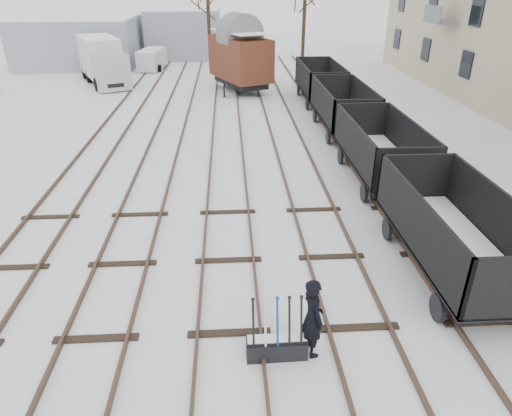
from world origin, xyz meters
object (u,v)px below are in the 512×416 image
at_px(freight_wagon_a, 452,244).
at_px(lorry, 102,61).
at_px(panel_van, 152,59).
at_px(worker, 312,317).
at_px(box_van_wagon, 240,57).
at_px(ground_frame, 277,346).

height_order(freight_wagon_a, lorry, lorry).
bearing_deg(panel_van, worker, -68.23).
distance_m(worker, panel_van, 35.04).
bearing_deg(panel_van, lorry, -107.46).
height_order(box_van_wagon, panel_van, box_van_wagon).
height_order(ground_frame, freight_wagon_a, freight_wagon_a).
xyz_separation_m(freight_wagon_a, panel_van, (-12.38, 31.36, -0.04)).
bearing_deg(worker, ground_frame, 81.43).
relative_size(freight_wagon_a, box_van_wagon, 0.99).
relative_size(ground_frame, freight_wagon_a, 0.25).
relative_size(freight_wagon_a, panel_van, 1.46).
bearing_deg(worker, freight_wagon_a, -73.49).
bearing_deg(ground_frame, box_van_wagon, 88.86).
height_order(ground_frame, lorry, lorry).
xyz_separation_m(box_van_wagon, panel_van, (-7.41, 8.84, -1.46)).
height_order(worker, freight_wagon_a, freight_wagon_a).
distance_m(box_van_wagon, panel_van, 11.62).
xyz_separation_m(worker, lorry, (-10.90, 28.38, 0.75)).
bearing_deg(freight_wagon_a, lorry, 120.54).
xyz_separation_m(freight_wagon_a, box_van_wagon, (-4.98, 22.53, 1.42)).
bearing_deg(panel_van, box_van_wagon, -41.70).
relative_size(worker, freight_wagon_a, 0.32).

